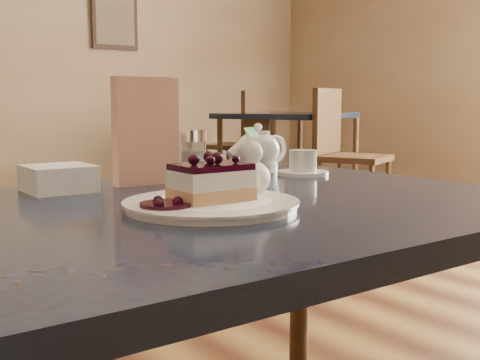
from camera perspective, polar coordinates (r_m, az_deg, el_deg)
main_table at (r=0.93m, az=-4.27°, el=-6.71°), size 1.10×0.74×0.68m
dessert_plate at (r=0.88m, az=-2.74°, el=-2.38°), size 0.25×0.25×0.01m
cheesecake_slice at (r=0.87m, az=-2.76°, el=-0.24°), size 0.11×0.08×0.05m
whipped_cream at (r=0.92m, az=0.96°, el=0.22°), size 0.06×0.06×0.06m
berry_sauce at (r=0.83m, az=-7.05°, el=-2.33°), size 0.07×0.07×0.01m
tea_set at (r=1.33m, az=2.56°, el=2.43°), size 0.19×0.21×0.10m
menu_card at (r=1.14m, az=-8.88°, el=4.59°), size 0.13×0.03×0.20m
sugar_shaker at (r=1.20m, az=-4.43°, el=2.44°), size 0.05×0.05×0.10m
napkin_stack at (r=1.09m, az=-16.82°, el=0.15°), size 0.11×0.11×0.05m
bg_table_far_right at (r=4.77m, az=4.49°, el=-1.87°), size 1.24×1.83×1.22m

